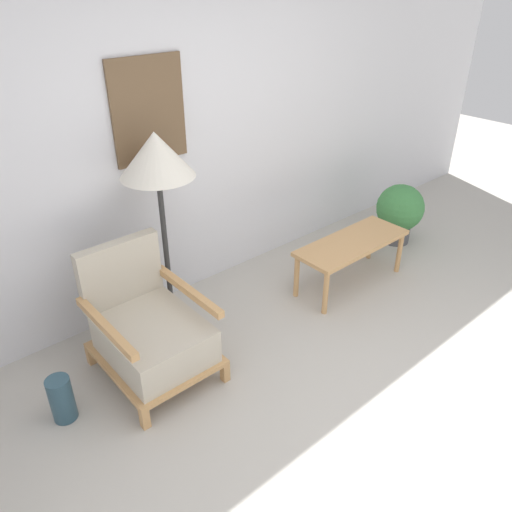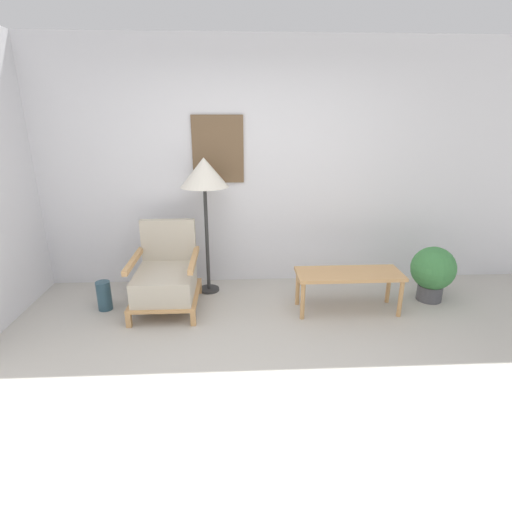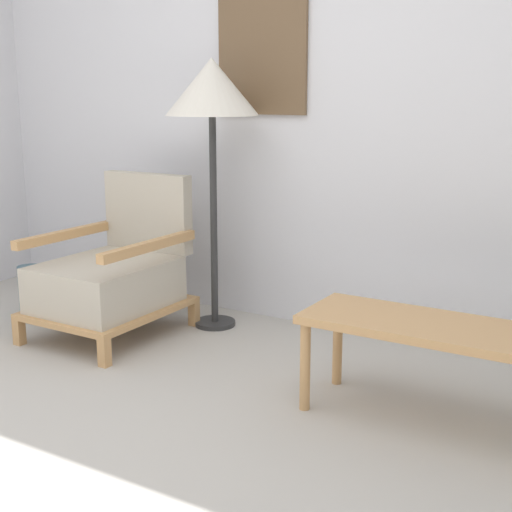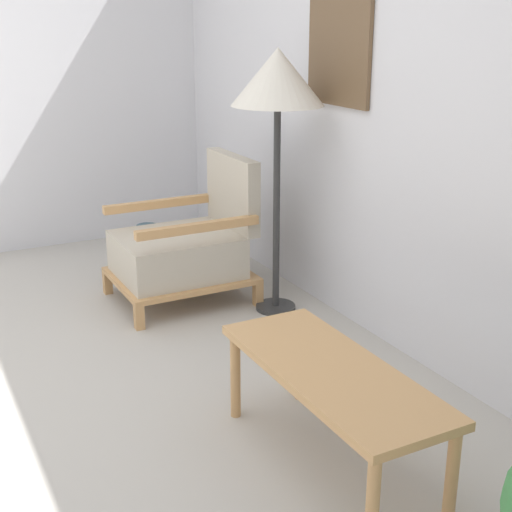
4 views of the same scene
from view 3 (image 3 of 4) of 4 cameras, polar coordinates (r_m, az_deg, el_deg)
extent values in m
plane|color=#B7B2A8|center=(2.57, -16.25, -18.27)|extent=(14.00, 14.00, 0.00)
cube|color=silver|center=(3.94, 6.21, 13.44)|extent=(8.00, 0.06, 2.70)
cube|color=brown|center=(4.11, 0.47, 16.28)|extent=(0.56, 0.02, 0.72)
cube|color=tan|center=(4.01, -18.42, -5.77)|extent=(0.05, 0.05, 0.14)
cube|color=tan|center=(3.59, -12.03, -7.58)|extent=(0.05, 0.05, 0.14)
cube|color=tan|center=(4.50, -11.26, -3.33)|extent=(0.05, 0.05, 0.14)
cube|color=tan|center=(4.13, -4.99, -4.61)|extent=(0.05, 0.05, 0.14)
cube|color=tan|center=(4.01, -11.66, -4.07)|extent=(0.66, 0.79, 0.03)
cube|color=#BCB29E|center=(3.96, -11.94, -2.23)|extent=(0.58, 0.69, 0.25)
cube|color=#BCB29E|center=(4.17, -8.64, 3.51)|extent=(0.58, 0.08, 0.45)
cube|color=tan|center=(4.13, -14.95, 1.68)|extent=(0.05, 0.73, 0.05)
cube|color=tan|center=(3.73, -8.54, 0.80)|extent=(0.05, 0.73, 0.05)
cylinder|color=#2D2D2D|center=(4.14, -3.29, -5.36)|extent=(0.23, 0.23, 0.03)
cylinder|color=#2D2D2D|center=(3.99, -3.40, 2.77)|extent=(0.04, 0.04, 1.16)
cone|color=silver|center=(3.93, -3.55, 13.37)|extent=(0.51, 0.51, 0.30)
cube|color=tan|center=(2.92, 14.04, -5.57)|extent=(1.05, 0.40, 0.04)
cylinder|color=tan|center=(3.02, 3.95, -8.80)|extent=(0.04, 0.04, 0.38)
cylinder|color=tan|center=(3.30, 6.54, -6.99)|extent=(0.04, 0.04, 0.38)
cylinder|color=#2D4C5B|center=(4.47, -17.56, -2.69)|extent=(0.14, 0.14, 0.31)
camera|label=1|loc=(3.98, -56.50, 23.55)|focal=35.00mm
camera|label=2|loc=(2.23, -89.77, 15.67)|focal=28.00mm
camera|label=4|loc=(1.80, 75.47, 14.43)|focal=50.00mm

